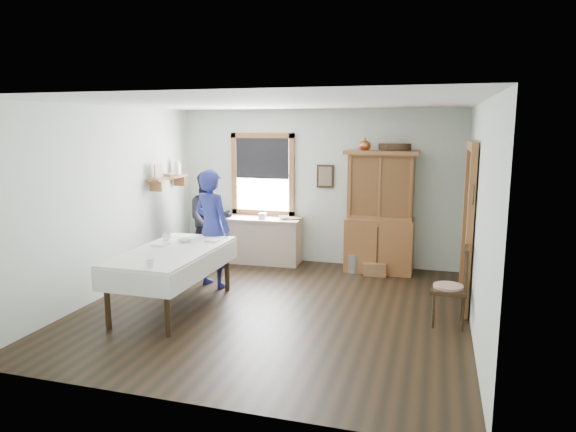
% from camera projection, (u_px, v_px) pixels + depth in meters
% --- Properties ---
extents(room, '(5.01, 5.01, 2.70)m').
position_uv_depth(room, '(274.00, 209.00, 6.66)').
color(room, black).
rests_on(room, ground).
extents(window, '(1.18, 0.07, 1.48)m').
position_uv_depth(window, '(263.00, 170.00, 9.21)').
color(window, white).
rests_on(window, room).
extents(doorway, '(0.09, 1.14, 2.22)m').
position_uv_depth(doorway, '(469.00, 221.00, 6.82)').
color(doorway, '#463D32').
rests_on(doorway, room).
extents(wall_shelf, '(0.24, 1.00, 0.44)m').
position_uv_depth(wall_shelf, '(169.00, 176.00, 8.73)').
color(wall_shelf, '#99572F').
rests_on(wall_shelf, room).
extents(framed_picture, '(0.30, 0.04, 0.40)m').
position_uv_depth(framed_picture, '(325.00, 176.00, 8.91)').
color(framed_picture, '#322111').
rests_on(framed_picture, room).
extents(rug_beater, '(0.01, 0.27, 0.27)m').
position_uv_depth(rug_beater, '(474.00, 184.00, 6.20)').
color(rug_beater, black).
rests_on(rug_beater, room).
extents(work_counter, '(1.43, 0.59, 0.81)m').
position_uv_depth(work_counter, '(262.00, 240.00, 9.13)').
color(work_counter, tan).
rests_on(work_counter, room).
extents(china_hutch, '(1.20, 0.58, 2.02)m').
position_uv_depth(china_hutch, '(380.00, 212.00, 8.46)').
color(china_hutch, '#99572F').
rests_on(china_hutch, room).
extents(dining_table, '(1.06, 2.01, 0.80)m').
position_uv_depth(dining_table, '(173.00, 279.00, 6.84)').
color(dining_table, white).
rests_on(dining_table, room).
extents(spindle_chair, '(0.48, 0.48, 0.99)m').
position_uv_depth(spindle_chair, '(449.00, 286.00, 6.24)').
color(spindle_chair, '#322111').
rests_on(spindle_chair, room).
extents(pail, '(0.35, 0.35, 0.31)m').
position_uv_depth(pail, '(354.00, 262.00, 8.60)').
color(pail, '#A4A7AC').
rests_on(pail, room).
extents(wicker_basket, '(0.38, 0.28, 0.21)m').
position_uv_depth(wicker_basket, '(375.00, 269.00, 8.40)').
color(wicker_basket, olive).
rests_on(wicker_basket, room).
extents(woman_blue, '(0.70, 0.57, 1.65)m').
position_uv_depth(woman_blue, '(212.00, 233.00, 7.72)').
color(woman_blue, navy).
rests_on(woman_blue, room).
extents(figure_dark, '(0.93, 0.88, 1.52)m').
position_uv_depth(figure_dark, '(210.00, 222.00, 8.90)').
color(figure_dark, black).
rests_on(figure_dark, room).
extents(table_cup_a, '(0.17, 0.17, 0.10)m').
position_uv_depth(table_cup_a, '(167.00, 237.00, 7.32)').
color(table_cup_a, white).
rests_on(table_cup_a, dining_table).
extents(table_cup_b, '(0.11, 0.11, 0.09)m').
position_uv_depth(table_cup_b, '(150.00, 264.00, 5.91)').
color(table_cup_b, white).
rests_on(table_cup_b, dining_table).
extents(table_bowl, '(0.26, 0.26, 0.05)m').
position_uv_depth(table_bowl, '(185.00, 240.00, 7.21)').
color(table_bowl, white).
rests_on(table_bowl, dining_table).
extents(counter_book, '(0.25, 0.26, 0.02)m').
position_uv_depth(counter_book, '(289.00, 218.00, 8.94)').
color(counter_book, brown).
rests_on(counter_book, work_counter).
extents(counter_bowl, '(0.20, 0.20, 0.06)m').
position_uv_depth(counter_bowl, '(284.00, 218.00, 8.91)').
color(counter_bowl, white).
rests_on(counter_bowl, work_counter).
extents(shelf_bowl, '(0.22, 0.22, 0.05)m').
position_uv_depth(shelf_bowl, '(169.00, 174.00, 8.73)').
color(shelf_bowl, white).
rests_on(shelf_bowl, wall_shelf).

